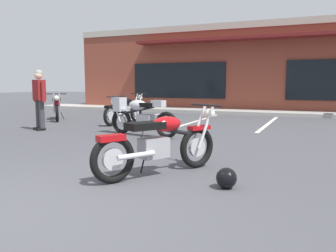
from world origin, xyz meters
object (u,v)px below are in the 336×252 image
at_px(motorcycle_black_cruiser, 124,109).
at_px(motorcycle_blue_standard, 139,115).
at_px(motorcycle_silver_naked, 57,107).
at_px(helmet_on_pavement, 226,178).
at_px(person_in_shorts_foreground, 39,96).
at_px(motorcycle_foreground_classic, 160,143).

bearing_deg(motorcycle_black_cruiser, motorcycle_blue_standard, -51.73).
relative_size(motorcycle_silver_naked, helmet_on_pavement, 6.64).
bearing_deg(helmet_on_pavement, motorcycle_blue_standard, 131.20).
bearing_deg(motorcycle_silver_naked, person_in_shorts_foreground, -58.16).
xyz_separation_m(motorcycle_black_cruiser, motorcycle_blue_standard, (1.67, -2.12, 0.07)).
bearing_deg(motorcycle_foreground_classic, helmet_on_pavement, -14.89).
height_order(motorcycle_black_cruiser, helmet_on_pavement, motorcycle_black_cruiser).
distance_m(motorcycle_silver_naked, helmet_on_pavement, 9.52).
height_order(motorcycle_foreground_classic, person_in_shorts_foreground, person_in_shorts_foreground).
height_order(person_in_shorts_foreground, helmet_on_pavement, person_in_shorts_foreground).
xyz_separation_m(motorcycle_black_cruiser, motorcycle_silver_naked, (-2.83, 0.08, 0.00)).
xyz_separation_m(motorcycle_foreground_classic, motorcycle_black_cruiser, (-3.73, 5.38, 0.00)).
bearing_deg(motorcycle_silver_naked, helmet_on_pavement, -37.04).
height_order(motorcycle_black_cruiser, person_in_shorts_foreground, person_in_shorts_foreground).
xyz_separation_m(motorcycle_silver_naked, helmet_on_pavement, (7.60, -5.73, -0.33)).
bearing_deg(motorcycle_black_cruiser, helmet_on_pavement, -49.87).
distance_m(motorcycle_blue_standard, person_in_shorts_foreground, 3.06).
height_order(motorcycle_foreground_classic, motorcycle_black_cruiser, same).
xyz_separation_m(motorcycle_black_cruiser, helmet_on_pavement, (4.76, -5.65, -0.33)).
height_order(motorcycle_foreground_classic, motorcycle_silver_naked, same).
xyz_separation_m(motorcycle_blue_standard, helmet_on_pavement, (3.09, -3.53, -0.40)).
bearing_deg(motorcycle_blue_standard, person_in_shorts_foreground, -176.36).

